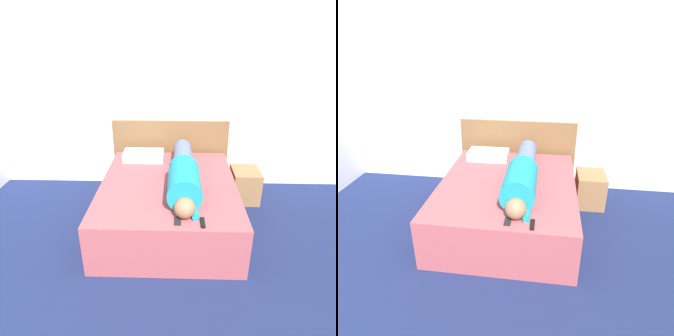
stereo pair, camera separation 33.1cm
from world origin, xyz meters
The scene contains 8 objects.
wall_back centered at (0.00, 3.33, 1.30)m, with size 6.32×0.06×2.60m.
bed centered at (0.05, 2.19, 0.28)m, with size 1.58×1.91×0.56m.
headboard centered at (0.05, 3.26, 0.51)m, with size 1.70×0.04×1.01m.
nightstand centered at (1.11, 2.81, 0.23)m, with size 0.37×0.46×0.45m.
person_lying centered at (0.23, 2.10, 0.71)m, with size 0.35×1.67×0.35m.
pillow_near_headboard centered at (-0.32, 2.88, 0.62)m, with size 0.55×0.32×0.11m.
tv_remote centered at (0.39, 1.36, 0.58)m, with size 0.04×0.15×0.02m.
cell_phone centered at (0.16, 1.39, 0.57)m, with size 0.06×0.13×0.01m.
Camera 1 is at (0.15, -0.96, 2.19)m, focal length 32.00 mm.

